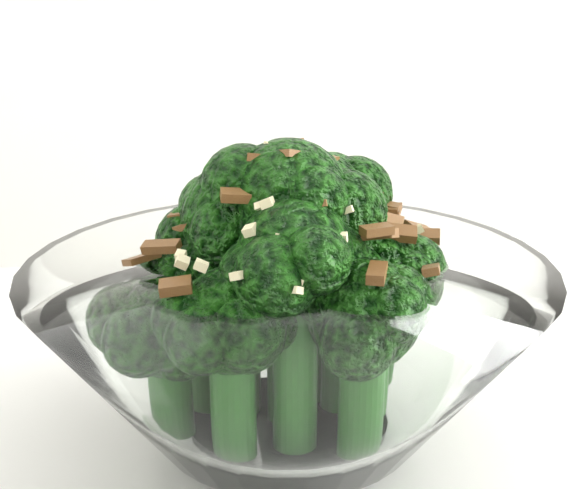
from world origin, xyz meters
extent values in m
cylinder|color=white|center=(-0.17, 0.21, 0.75)|extent=(0.10, 0.10, 0.01)
cylinder|color=#1C5416|center=(-0.17, 0.21, 0.81)|extent=(0.02, 0.02, 0.09)
sphere|color=#164C0E|center=(-0.17, 0.21, 0.87)|extent=(0.06, 0.06, 0.06)
cylinder|color=#1C5416|center=(-0.16, 0.23, 0.81)|extent=(0.02, 0.02, 0.08)
sphere|color=#164C0E|center=(-0.16, 0.23, 0.86)|extent=(0.05, 0.05, 0.05)
cylinder|color=#1C5416|center=(-0.20, 0.22, 0.80)|extent=(0.02, 0.02, 0.08)
sphere|color=#164C0E|center=(-0.20, 0.22, 0.86)|extent=(0.05, 0.05, 0.05)
cylinder|color=#1C5416|center=(-0.17, 0.18, 0.80)|extent=(0.02, 0.02, 0.08)
sphere|color=#164C0E|center=(-0.17, 0.18, 0.85)|extent=(0.05, 0.05, 0.05)
cylinder|color=#1C5416|center=(-0.14, 0.21, 0.79)|extent=(0.02, 0.02, 0.06)
sphere|color=#164C0E|center=(-0.14, 0.21, 0.84)|extent=(0.05, 0.05, 0.05)
cylinder|color=#1C5416|center=(-0.21, 0.22, 0.79)|extent=(0.02, 0.02, 0.06)
sphere|color=#164C0E|center=(-0.21, 0.22, 0.84)|extent=(0.05, 0.05, 0.05)
cylinder|color=#1C5416|center=(-0.15, 0.17, 0.79)|extent=(0.02, 0.02, 0.06)
sphere|color=#164C0E|center=(-0.15, 0.17, 0.83)|extent=(0.05, 0.05, 0.05)
cylinder|color=#1C5416|center=(-0.20, 0.17, 0.79)|extent=(0.02, 0.02, 0.05)
sphere|color=#164C0E|center=(-0.20, 0.17, 0.83)|extent=(0.05, 0.05, 0.05)
cylinder|color=#1C5416|center=(-0.12, 0.24, 0.79)|extent=(0.02, 0.02, 0.05)
sphere|color=#164C0E|center=(-0.12, 0.24, 0.82)|extent=(0.04, 0.04, 0.04)
cylinder|color=#1C5416|center=(-0.23, 0.20, 0.78)|extent=(0.02, 0.02, 0.04)
sphere|color=#164C0E|center=(-0.23, 0.20, 0.82)|extent=(0.05, 0.05, 0.05)
cylinder|color=#1C5416|center=(-0.17, 0.26, 0.79)|extent=(0.02, 0.02, 0.05)
sphere|color=#164C0E|center=(-0.17, 0.26, 0.82)|extent=(0.04, 0.04, 0.04)
cylinder|color=#1C5416|center=(-0.15, 0.22, 0.79)|extent=(0.02, 0.02, 0.06)
sphere|color=#164C0E|center=(-0.15, 0.22, 0.84)|extent=(0.05, 0.05, 0.05)
cylinder|color=#1C5416|center=(-0.13, 0.24, 0.79)|extent=(0.02, 0.02, 0.04)
sphere|color=#164C0E|center=(-0.13, 0.24, 0.82)|extent=(0.04, 0.04, 0.04)
cube|color=brown|center=(-0.20, 0.27, 0.85)|extent=(0.02, 0.01, 0.01)
cube|color=brown|center=(-0.14, 0.21, 0.87)|extent=(0.01, 0.01, 0.01)
cube|color=brown|center=(-0.17, 0.21, 0.89)|extent=(0.01, 0.01, 0.01)
cube|color=brown|center=(-0.17, 0.16, 0.86)|extent=(0.01, 0.02, 0.01)
cube|color=brown|center=(-0.17, 0.22, 0.88)|extent=(0.02, 0.01, 0.01)
cube|color=brown|center=(-0.12, 0.18, 0.85)|extent=(0.01, 0.02, 0.01)
cube|color=brown|center=(-0.23, 0.20, 0.85)|extent=(0.02, 0.01, 0.01)
cube|color=brown|center=(-0.12, 0.23, 0.85)|extent=(0.02, 0.02, 0.01)
cube|color=brown|center=(-0.14, 0.18, 0.86)|extent=(0.02, 0.02, 0.01)
cube|color=brown|center=(-0.17, 0.19, 0.88)|extent=(0.01, 0.02, 0.01)
cube|color=brown|center=(-0.17, 0.16, 0.86)|extent=(0.02, 0.02, 0.01)
cube|color=brown|center=(-0.22, 0.22, 0.86)|extent=(0.02, 0.01, 0.01)
cube|color=brown|center=(-0.11, 0.22, 0.85)|extent=(0.02, 0.01, 0.01)
cube|color=brown|center=(-0.24, 0.21, 0.84)|extent=(0.02, 0.02, 0.01)
cube|color=brown|center=(-0.18, 0.21, 0.89)|extent=(0.02, 0.01, 0.00)
cube|color=brown|center=(-0.13, 0.22, 0.86)|extent=(0.01, 0.01, 0.00)
cube|color=brown|center=(-0.18, 0.20, 0.89)|extent=(0.02, 0.01, 0.01)
cube|color=brown|center=(-0.18, 0.20, 0.89)|extent=(0.01, 0.02, 0.01)
cube|color=brown|center=(-0.20, 0.19, 0.88)|extent=(0.01, 0.01, 0.01)
cube|color=brown|center=(-0.19, 0.24, 0.87)|extent=(0.02, 0.02, 0.01)
cube|color=brown|center=(-0.14, 0.16, 0.85)|extent=(0.01, 0.02, 0.01)
cube|color=brown|center=(-0.20, 0.27, 0.85)|extent=(0.02, 0.01, 0.01)
cube|color=brown|center=(-0.18, 0.21, 0.88)|extent=(0.02, 0.02, 0.01)
cube|color=brown|center=(-0.16, 0.23, 0.87)|extent=(0.02, 0.02, 0.01)
cube|color=brown|center=(-0.17, 0.23, 0.88)|extent=(0.01, 0.02, 0.01)
cube|color=brown|center=(-0.22, 0.17, 0.85)|extent=(0.01, 0.01, 0.01)
cube|color=brown|center=(-0.18, 0.16, 0.86)|extent=(0.02, 0.02, 0.01)
cube|color=brown|center=(-0.12, 0.22, 0.86)|extent=(0.01, 0.02, 0.01)
cube|color=brown|center=(-0.17, 0.27, 0.85)|extent=(0.01, 0.01, 0.01)
cube|color=brown|center=(-0.16, 0.18, 0.87)|extent=(0.01, 0.02, 0.01)
cube|color=brown|center=(-0.22, 0.21, 0.86)|extent=(0.02, 0.02, 0.01)
cube|color=brown|center=(-0.13, 0.23, 0.86)|extent=(0.02, 0.02, 0.01)
cube|color=brown|center=(-0.17, 0.25, 0.86)|extent=(0.02, 0.02, 0.01)
cube|color=brown|center=(-0.19, 0.23, 0.88)|extent=(0.01, 0.02, 0.01)
cube|color=brown|center=(-0.13, 0.19, 0.86)|extent=(0.02, 0.01, 0.01)
cube|color=brown|center=(-0.18, 0.20, 0.89)|extent=(0.02, 0.01, 0.01)
cube|color=brown|center=(-0.13, 0.21, 0.86)|extent=(0.02, 0.02, 0.01)
cube|color=brown|center=(-0.21, 0.24, 0.85)|extent=(0.02, 0.01, 0.01)
cube|color=brown|center=(-0.16, 0.22, 0.89)|extent=(0.02, 0.02, 0.01)
cube|color=brown|center=(-0.13, 0.22, 0.86)|extent=(0.02, 0.01, 0.00)
cube|color=brown|center=(-0.14, 0.17, 0.87)|extent=(0.01, 0.01, 0.00)
cube|color=brown|center=(-0.17, 0.16, 0.86)|extent=(0.01, 0.02, 0.01)
cube|color=brown|center=(-0.11, 0.23, 0.85)|extent=(0.02, 0.01, 0.01)
cube|color=beige|center=(-0.18, 0.18, 0.88)|extent=(0.01, 0.01, 0.01)
cube|color=beige|center=(-0.19, 0.18, 0.88)|extent=(0.01, 0.01, 0.01)
cube|color=beige|center=(-0.18, 0.15, 0.85)|extent=(0.01, 0.01, 0.01)
cube|color=beige|center=(-0.20, 0.22, 0.87)|extent=(0.01, 0.01, 0.01)
cube|color=beige|center=(-0.22, 0.18, 0.86)|extent=(0.01, 0.01, 0.00)
cube|color=beige|center=(-0.22, 0.18, 0.85)|extent=(0.01, 0.01, 0.01)
cube|color=beige|center=(-0.18, 0.20, 0.89)|extent=(0.00, 0.00, 0.00)
cube|color=beige|center=(-0.13, 0.23, 0.86)|extent=(0.01, 0.01, 0.00)
cube|color=beige|center=(-0.22, 0.23, 0.86)|extent=(0.01, 0.01, 0.01)
cube|color=beige|center=(-0.18, 0.16, 0.86)|extent=(0.01, 0.01, 0.00)
cube|color=beige|center=(-0.17, 0.21, 0.89)|extent=(0.01, 0.01, 0.01)
cube|color=beige|center=(-0.18, 0.22, 0.89)|extent=(0.01, 0.01, 0.00)
cube|color=beige|center=(-0.17, 0.19, 0.89)|extent=(0.01, 0.01, 0.00)
cube|color=beige|center=(-0.21, 0.17, 0.86)|extent=(0.01, 0.01, 0.01)
cube|color=beige|center=(-0.15, 0.18, 0.87)|extent=(0.01, 0.01, 0.00)
cube|color=beige|center=(-0.18, 0.15, 0.85)|extent=(0.00, 0.00, 0.00)
cube|color=beige|center=(-0.20, 0.23, 0.87)|extent=(0.01, 0.01, 0.00)
cube|color=beige|center=(-0.20, 0.15, 0.86)|extent=(0.01, 0.01, 0.01)
cube|color=beige|center=(-0.14, 0.26, 0.85)|extent=(0.01, 0.01, 0.00)
cube|color=beige|center=(-0.16, 0.16, 0.86)|extent=(0.00, 0.00, 0.00)
cube|color=beige|center=(-0.14, 0.25, 0.86)|extent=(0.00, 0.00, 0.00)
cube|color=beige|center=(-0.11, 0.21, 0.85)|extent=(0.01, 0.01, 0.01)
cube|color=beige|center=(-0.17, 0.20, 0.89)|extent=(0.00, 0.00, 0.00)
cube|color=beige|center=(-0.18, 0.21, 0.89)|extent=(0.01, 0.01, 0.00)
cube|color=beige|center=(-0.16, 0.16, 0.86)|extent=(0.00, 0.00, 0.00)
cube|color=beige|center=(-0.18, 0.16, 0.87)|extent=(0.00, 0.00, 0.00)
cube|color=beige|center=(-0.16, 0.17, 0.87)|extent=(0.01, 0.01, 0.00)
cube|color=beige|center=(-0.17, 0.17, 0.87)|extent=(0.01, 0.01, 0.01)
cube|color=beige|center=(-0.15, 0.21, 0.88)|extent=(0.01, 0.01, 0.00)
cube|color=beige|center=(-0.19, 0.17, 0.87)|extent=(0.01, 0.01, 0.01)
camera|label=1|loc=(-0.22, -0.16, 0.97)|focal=55.00mm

